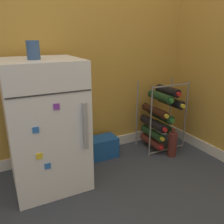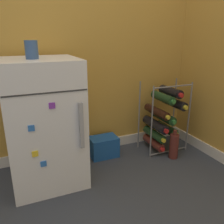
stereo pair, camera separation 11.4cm
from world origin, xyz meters
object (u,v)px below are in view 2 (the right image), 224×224
mini_fridge (45,123)px  loose_bottle_floor (174,146)px  fridge_top_cup (32,50)px  soda_box (104,147)px  wine_rack (162,116)px

mini_fridge → loose_bottle_floor: size_ratio=3.43×
loose_bottle_floor → fridge_top_cup: bearing=176.1°
soda_box → mini_fridge: bearing=-162.4°
mini_fridge → wine_rack: size_ratio=1.39×
soda_box → loose_bottle_floor: bearing=-26.1°
fridge_top_cup → loose_bottle_floor: (1.07, -0.07, -0.82)m
wine_rack → fridge_top_cup: 1.24m
soda_box → loose_bottle_floor: (0.54, -0.27, 0.02)m
soda_box → fridge_top_cup: size_ratio=2.15×
soda_box → loose_bottle_floor: size_ratio=0.93×
soda_box → loose_bottle_floor: 0.60m
fridge_top_cup → wine_rack: bearing=6.0°
wine_rack → loose_bottle_floor: bearing=-88.1°
mini_fridge → fridge_top_cup: bearing=-137.4°
wine_rack → fridge_top_cup: fridge_top_cup is taller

